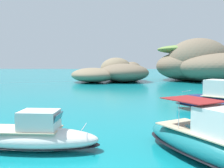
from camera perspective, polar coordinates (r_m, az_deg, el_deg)
The scene contains 4 objects.
islet_large at distance 68.47m, azimuth 19.98°, elevation 4.28°, with size 28.92×35.25×10.69m.
islet_small at distance 59.93m, azimuth 1.11°, elevation 2.81°, with size 20.75×19.49×6.00m.
motorboat_white at distance 13.09m, azimuth -17.99°, elevation -11.76°, with size 6.86×2.21×2.01m.
motorboat_teal at distance 11.69m, azimuth 23.85°, elevation -13.08°, with size 6.60×8.55×2.65m.
Camera 1 is at (2.03, -6.93, 4.35)m, focal length 38.60 mm.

